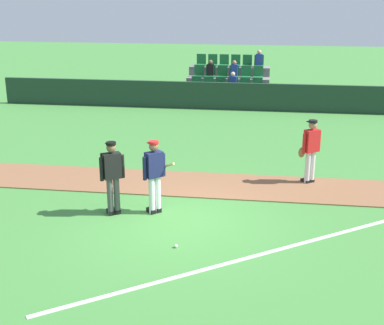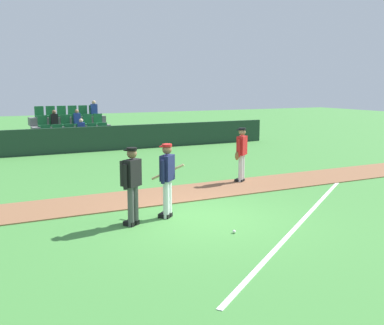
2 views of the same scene
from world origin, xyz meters
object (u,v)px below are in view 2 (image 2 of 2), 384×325
at_px(runner_red_jersey, 241,153).
at_px(umpire_home_plate, 132,182).
at_px(baseball, 234,232).
at_px(batter_navy_jersey, 167,177).

bearing_deg(runner_red_jersey, umpire_home_plate, -149.27).
bearing_deg(runner_red_jersey, baseball, -124.35).
height_order(batter_navy_jersey, runner_red_jersey, same).
bearing_deg(baseball, umpire_home_plate, 139.12).
height_order(umpire_home_plate, runner_red_jersey, same).
bearing_deg(umpire_home_plate, runner_red_jersey, 30.73).
distance_m(batter_navy_jersey, umpire_home_plate, 0.97).
relative_size(umpire_home_plate, baseball, 23.78).
bearing_deg(baseball, runner_red_jersey, 55.65).
bearing_deg(batter_navy_jersey, umpire_home_plate, -167.39).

